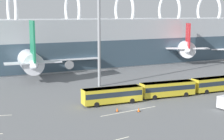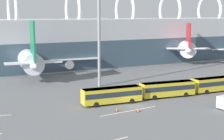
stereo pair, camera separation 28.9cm
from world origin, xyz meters
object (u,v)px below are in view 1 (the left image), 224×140
(shuttle_bus_1, at_px, (168,88))
(floodlight_mast, at_px, (99,10))
(airliner_parked_remote, at_px, (180,46))
(traffic_cone_0, at_px, (139,110))
(traffic_cone_1, at_px, (117,110))
(shuttle_bus_2, at_px, (216,83))
(airliner_at_gate_far, at_px, (26,57))
(shuttle_bus_0, at_px, (112,94))

(shuttle_bus_1, relative_size, floodlight_mast, 0.37)
(shuttle_bus_1, distance_m, floodlight_mast, 23.93)
(airliner_parked_remote, bearing_deg, traffic_cone_0, 163.58)
(traffic_cone_0, bearing_deg, floodlight_mast, 83.41)
(shuttle_bus_1, bearing_deg, traffic_cone_1, -155.42)
(shuttle_bus_2, bearing_deg, shuttle_bus_1, -179.92)
(airliner_at_gate_far, xyz_separation_m, traffic_cone_1, (5.87, -44.34, -4.51))
(airliner_at_gate_far, bearing_deg, shuttle_bus_0, -163.54)
(shuttle_bus_1, height_order, floodlight_mast, floodlight_mast)
(shuttle_bus_0, xyz_separation_m, shuttle_bus_2, (25.28, -0.84, 0.00))
(airliner_at_gate_far, distance_m, floodlight_mast, 29.51)
(airliner_parked_remote, xyz_separation_m, floodlight_mast, (-45.55, -28.67, 12.61))
(shuttle_bus_1, xyz_separation_m, traffic_cone_0, (-10.82, -6.50, -1.51))
(shuttle_bus_2, bearing_deg, traffic_cone_0, -163.20)
(shuttle_bus_0, relative_size, shuttle_bus_1, 1.00)
(traffic_cone_0, height_order, traffic_cone_1, traffic_cone_0)
(airliner_parked_remote, bearing_deg, airliner_at_gate_far, 121.78)
(airliner_parked_remote, relative_size, floodlight_mast, 1.02)
(traffic_cone_1, bearing_deg, traffic_cone_0, -28.58)
(shuttle_bus_0, distance_m, traffic_cone_1, 5.42)
(floodlight_mast, xyz_separation_m, traffic_cone_1, (-5.91, -20.57, -17.41))
(shuttle_bus_0, xyz_separation_m, traffic_cone_0, (1.82, -6.79, -1.51))
(shuttle_bus_0, bearing_deg, traffic_cone_1, -102.57)
(airliner_parked_remote, bearing_deg, shuttle_bus_0, 158.44)
(airliner_at_gate_far, xyz_separation_m, floodlight_mast, (11.78, -23.78, 12.91))
(airliner_parked_remote, height_order, shuttle_bus_2, airliner_parked_remote)
(shuttle_bus_2, bearing_deg, airliner_parked_remote, 63.87)
(airliner_parked_remote, bearing_deg, traffic_cone_1, 160.64)
(airliner_at_gate_far, relative_size, shuttle_bus_1, 3.58)
(airliner_at_gate_far, distance_m, traffic_cone_0, 47.27)
(shuttle_bus_0, bearing_deg, traffic_cone_0, -70.80)
(airliner_at_gate_far, xyz_separation_m, shuttle_bus_0, (7.38, -39.36, -2.99))
(airliner_parked_remote, relative_size, shuttle_bus_0, 2.76)
(floodlight_mast, distance_m, traffic_cone_0, 28.47)
(shuttle_bus_2, relative_size, traffic_cone_1, 16.81)
(airliner_at_gate_far, distance_m, traffic_cone_1, 44.96)
(airliner_at_gate_far, distance_m, airliner_parked_remote, 57.54)
(airliner_at_gate_far, relative_size, traffic_cone_0, 59.02)
(shuttle_bus_2, relative_size, traffic_cone_0, 16.34)
(airliner_at_gate_far, distance_m, shuttle_bus_0, 40.16)
(floodlight_mast, bearing_deg, traffic_cone_0, -96.59)
(airliner_at_gate_far, bearing_deg, shuttle_bus_2, -135.06)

